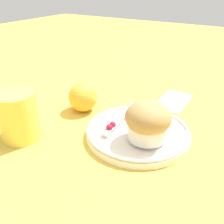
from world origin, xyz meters
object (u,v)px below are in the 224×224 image
muffin (148,121)px  orange_fruit (83,97)px  juice_glass (18,116)px  butter_knife (120,118)px

muffin → orange_fruit: 0.21m
muffin → juice_glass: (-0.11, 0.23, -0.01)m
butter_knife → orange_fruit: orange_fruit is taller
butter_knife → orange_fruit: (0.02, 0.12, 0.01)m
butter_knife → juice_glass: size_ratio=1.59×
orange_fruit → juice_glass: bearing=167.9°
muffin → butter_knife: 0.10m
butter_knife → orange_fruit: bearing=75.9°
orange_fruit → muffin: bearing=-106.1°
muffin → juice_glass: bearing=114.6°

